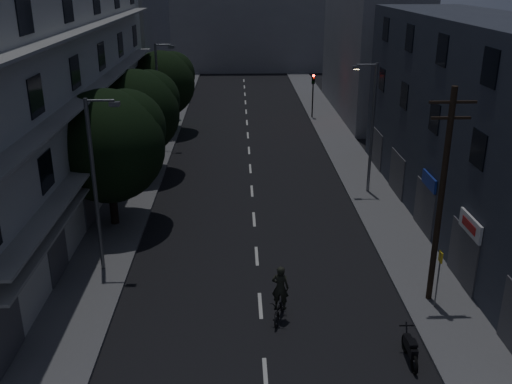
{
  "coord_description": "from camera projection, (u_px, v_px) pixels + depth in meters",
  "views": [
    {
      "loc": [
        -0.85,
        -14.08,
        13.0
      ],
      "look_at": [
        0.0,
        12.0,
        3.0
      ],
      "focal_mm": 40.0,
      "sensor_mm": 36.0,
      "label": 1
    }
  ],
  "objects": [
    {
      "name": "traffic_signal_far_left",
      "position": [
        177.0,
        88.0,
        53.0
      ],
      "size": [
        0.28,
        0.37,
        4.1
      ],
      "color": "black",
      "rests_on": "sidewalk_left"
    },
    {
      "name": "utility_pole",
      "position": [
        441.0,
        194.0,
        22.47
      ],
      "size": [
        1.8,
        0.24,
        9.0
      ],
      "color": "black",
      "rests_on": "sidewalk_right"
    },
    {
      "name": "building_right",
      "position": [
        488.0,
        130.0,
        29.28
      ],
      "size": [
        6.19,
        28.0,
        11.0
      ],
      "color": "#2C313C",
      "rests_on": "ground"
    },
    {
      "name": "building_far_end",
      "position": [
        243.0,
        34.0,
        81.36
      ],
      "size": [
        24.0,
        8.0,
        10.0
      ],
      "primitive_type": "cube",
      "color": "slate",
      "rests_on": "ground"
    },
    {
      "name": "sidewalk_right",
      "position": [
        353.0,
        164.0,
        41.35
      ],
      "size": [
        3.0,
        90.0,
        0.15
      ],
      "primitive_type": "cube",
      "color": "#565659",
      "rests_on": "ground"
    },
    {
      "name": "ground",
      "position": [
        250.0,
        166.0,
        41.15
      ],
      "size": [
        160.0,
        160.0,
        0.0
      ],
      "primitive_type": "plane",
      "color": "black",
      "rests_on": "ground"
    },
    {
      "name": "building_far_left",
      "position": [
        130.0,
        25.0,
        59.38
      ],
      "size": [
        6.0,
        20.0,
        16.0
      ],
      "primitive_type": "cube",
      "color": "slate",
      "rests_on": "ground"
    },
    {
      "name": "bus_stop_sign",
      "position": [
        439.0,
        269.0,
        22.92
      ],
      "size": [
        0.06,
        0.35,
        2.52
      ],
      "color": "#595B60",
      "rests_on": "sidewalk_right"
    },
    {
      "name": "tree_far",
      "position": [
        162.0,
        81.0,
        48.36
      ],
      "size": [
        5.58,
        5.58,
        6.9
      ],
      "color": "black",
      "rests_on": "sidewalk_left"
    },
    {
      "name": "tree_mid",
      "position": [
        137.0,
        110.0,
        37.78
      ],
      "size": [
        5.77,
        5.77,
        7.1
      ],
      "color": "black",
      "rests_on": "sidewalk_left"
    },
    {
      "name": "street_lamp_left_far",
      "position": [
        159.0,
        91.0,
        43.84
      ],
      "size": [
        1.51,
        0.25,
        8.0
      ],
      "color": "#5A5D61",
      "rests_on": "sidewalk_left"
    },
    {
      "name": "lane_markings",
      "position": [
        248.0,
        142.0,
        46.98
      ],
      "size": [
        0.15,
        60.5,
        0.01
      ],
      "color": "beige",
      "rests_on": "ground"
    },
    {
      "name": "street_lamp_left_near",
      "position": [
        96.0,
        178.0,
        25.07
      ],
      "size": [
        1.51,
        0.25,
        8.0
      ],
      "color": "#5A5D62",
      "rests_on": "sidewalk_left"
    },
    {
      "name": "traffic_signal_far_right",
      "position": [
        313.0,
        87.0,
        53.57
      ],
      "size": [
        0.28,
        0.37,
        4.1
      ],
      "color": "black",
      "rests_on": "sidewalk_right"
    },
    {
      "name": "cyclist",
      "position": [
        280.0,
        301.0,
        22.7
      ],
      "size": [
        1.12,
        1.98,
        2.38
      ],
      "rotation": [
        0.0,
        0.0,
        -0.26
      ],
      "color": "black",
      "rests_on": "ground"
    },
    {
      "name": "street_lamp_right",
      "position": [
        371.0,
        122.0,
        34.49
      ],
      "size": [
        1.51,
        0.25,
        8.0
      ],
      "color": "slate",
      "rests_on": "sidewalk_right"
    },
    {
      "name": "motorcycle",
      "position": [
        410.0,
        349.0,
        20.31
      ],
      "size": [
        0.55,
        1.91,
        1.22
      ],
      "rotation": [
        0.0,
        0.0,
        -0.01
      ],
      "color": "black",
      "rests_on": "ground"
    },
    {
      "name": "building_left",
      "position": [
        38.0,
        89.0,
        31.75
      ],
      "size": [
        7.0,
        36.0,
        14.0
      ],
      "color": "#B1B1AC",
      "rests_on": "ground"
    },
    {
      "name": "sidewalk_left",
      "position": [
        146.0,
        167.0,
        40.89
      ],
      "size": [
        3.0,
        90.0,
        0.15
      ],
      "primitive_type": "cube",
      "color": "#565659",
      "rests_on": "ground"
    },
    {
      "name": "building_far_right",
      "position": [
        370.0,
        46.0,
        55.05
      ],
      "size": [
        6.0,
        20.0,
        13.0
      ],
      "primitive_type": "cube",
      "color": "slate",
      "rests_on": "ground"
    },
    {
      "name": "tree_near",
      "position": [
        109.0,
        142.0,
        29.86
      ],
      "size": [
        6.01,
        6.01,
        7.41
      ],
      "color": "black",
      "rests_on": "sidewalk_left"
    }
  ]
}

